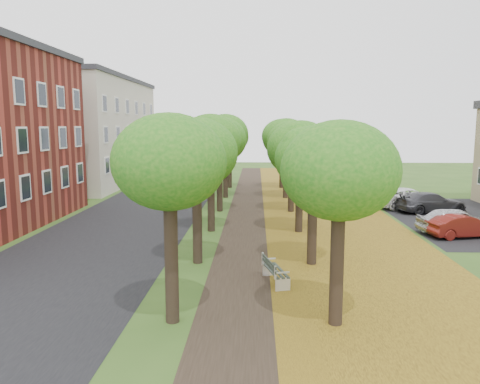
# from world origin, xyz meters

# --- Properties ---
(ground) EXTENTS (120.00, 120.00, 0.00)m
(ground) POSITION_xyz_m (0.00, 0.00, 0.00)
(ground) COLOR #2D4C19
(ground) RESTS_ON ground
(street_asphalt) EXTENTS (8.00, 70.00, 0.01)m
(street_asphalt) POSITION_xyz_m (-7.50, 15.00, 0.00)
(street_asphalt) COLOR black
(street_asphalt) RESTS_ON ground
(footpath) EXTENTS (3.20, 70.00, 0.01)m
(footpath) POSITION_xyz_m (0.00, 15.00, 0.00)
(footpath) COLOR black
(footpath) RESTS_ON ground
(leaf_verge) EXTENTS (7.50, 70.00, 0.01)m
(leaf_verge) POSITION_xyz_m (5.00, 15.00, 0.01)
(leaf_verge) COLOR olive
(leaf_verge) RESTS_ON ground
(parking_lot) EXTENTS (9.00, 16.00, 0.01)m
(parking_lot) POSITION_xyz_m (13.50, 16.00, 0.00)
(parking_lot) COLOR black
(parking_lot) RESTS_ON ground
(tree_row_west) EXTENTS (3.56, 33.56, 6.26)m
(tree_row_west) POSITION_xyz_m (-2.20, 15.00, 4.70)
(tree_row_west) COLOR black
(tree_row_west) RESTS_ON ground
(tree_row_east) EXTENTS (3.56, 33.56, 6.26)m
(tree_row_east) POSITION_xyz_m (2.60, 15.00, 4.70)
(tree_row_east) COLOR black
(tree_row_east) RESTS_ON ground
(building_cream) EXTENTS (10.30, 20.30, 10.40)m
(building_cream) POSITION_xyz_m (-17.00, 33.00, 5.21)
(building_cream) COLOR beige
(building_cream) RESTS_ON ground
(bench) EXTENTS (0.99, 1.99, 0.91)m
(bench) POSITION_xyz_m (0.94, 3.53, 0.47)
(bench) COLOR #252E29
(bench) RESTS_ON ground
(car_silver) EXTENTS (4.24, 2.06, 1.39)m
(car_silver) POSITION_xyz_m (11.00, 11.85, 0.70)
(car_silver) COLOR #BCBDC2
(car_silver) RESTS_ON ground
(car_red) EXTENTS (3.88, 2.03, 1.22)m
(car_red) POSITION_xyz_m (11.00, 10.99, 0.61)
(car_red) COLOR maroon
(car_red) RESTS_ON ground
(car_grey) EXTENTS (4.91, 2.76, 1.34)m
(car_grey) POSITION_xyz_m (11.92, 18.01, 0.67)
(car_grey) COLOR #36363B
(car_grey) RESTS_ON ground
(car_white) EXTENTS (5.45, 3.65, 1.39)m
(car_white) POSITION_xyz_m (11.00, 19.82, 0.69)
(car_white) COLOR white
(car_white) RESTS_ON ground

